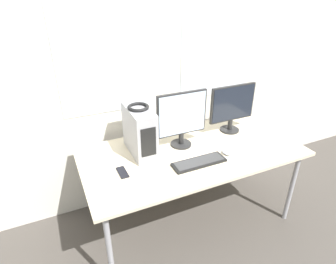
% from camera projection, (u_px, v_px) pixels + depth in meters
% --- Properties ---
extents(ground_plane, '(14.00, 14.00, 0.00)m').
position_uv_depth(ground_plane, '(215.00, 254.00, 2.35)').
color(ground_plane, '#47423D').
extents(wall_back, '(8.00, 0.07, 2.70)m').
position_uv_depth(wall_back, '(163.00, 65.00, 2.58)').
color(wall_back, beige).
rests_on(wall_back, ground_plane).
extents(desk, '(1.84, 0.93, 0.76)m').
position_uv_depth(desk, '(192.00, 155.00, 2.39)').
color(desk, beige).
rests_on(desk, ground_plane).
extents(pc_tower, '(0.17, 0.41, 0.39)m').
position_uv_depth(pc_tower, '(140.00, 131.00, 2.26)').
color(pc_tower, '#9E9EA3').
rests_on(pc_tower, desk).
extents(headphones, '(0.17, 0.17, 0.03)m').
position_uv_depth(headphones, '(138.00, 107.00, 2.16)').
color(headphones, black).
rests_on(headphones, pc_tower).
extents(monitor_main, '(0.44, 0.18, 0.48)m').
position_uv_depth(monitor_main, '(182.00, 117.00, 2.33)').
color(monitor_main, black).
rests_on(monitor_main, desk).
extents(monitor_right_near, '(0.46, 0.18, 0.45)m').
position_uv_depth(monitor_right_near, '(232.00, 106.00, 2.58)').
color(monitor_right_near, black).
rests_on(monitor_right_near, desk).
extents(keyboard, '(0.43, 0.14, 0.02)m').
position_uv_depth(keyboard, '(199.00, 162.00, 2.19)').
color(keyboard, black).
rests_on(keyboard, desk).
extents(mouse, '(0.07, 0.09, 0.03)m').
position_uv_depth(mouse, '(226.00, 152.00, 2.31)').
color(mouse, '#B2B2B7').
rests_on(mouse, desk).
extents(cell_phone, '(0.06, 0.15, 0.01)m').
position_uv_depth(cell_phone, '(122.00, 172.00, 2.08)').
color(cell_phone, black).
rests_on(cell_phone, desk).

